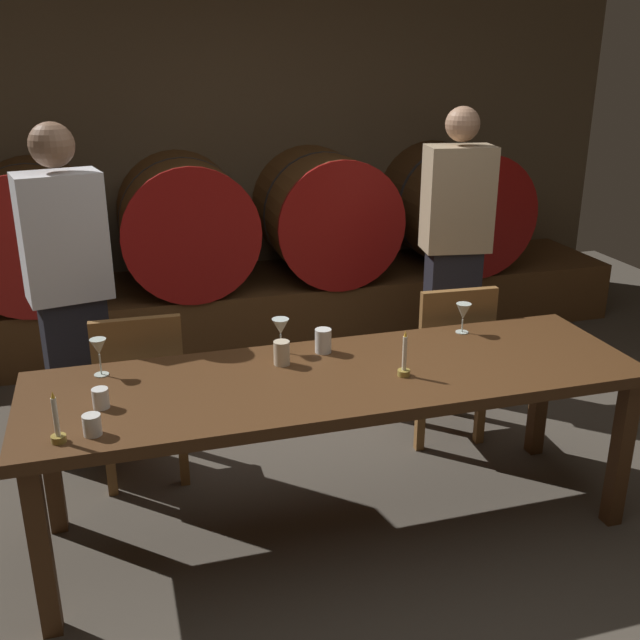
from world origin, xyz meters
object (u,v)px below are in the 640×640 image
at_px(cup_far_right, 323,341).
at_px(wine_glass_left, 99,348).
at_px(guest_left, 71,298).
at_px(candle_right, 404,364).
at_px(wine_barrel_center_right, 323,214).
at_px(wine_barrel_far_right, 452,206).
at_px(wine_barrel_center_left, 184,222).
at_px(cup_far_left, 92,425).
at_px(wine_barrel_far_left, 33,232).
at_px(dining_table, 338,389).
at_px(guest_right, 454,252).
at_px(wine_glass_right, 463,312).
at_px(candle_left, 57,429).
at_px(chair_right, 447,354).
at_px(wine_glass_center, 281,328).
at_px(chair_left, 141,389).
at_px(cup_center_right, 282,353).
at_px(cup_center_left, 101,398).

bearing_deg(cup_far_right, wine_glass_left, 178.63).
distance_m(guest_left, candle_right, 1.67).
bearing_deg(wine_barrel_center_right, wine_barrel_far_right, 0.00).
relative_size(wine_barrel_center_left, cup_far_left, 12.45).
bearing_deg(wine_glass_left, guest_left, 100.35).
distance_m(wine_barrel_far_left, dining_table, 2.76).
bearing_deg(guest_left, cup_far_right, 134.63).
distance_m(wine_barrel_center_left, dining_table, 2.45).
distance_m(guest_right, wine_glass_right, 0.99).
relative_size(wine_glass_left, cup_far_right, 1.47).
xyz_separation_m(candle_left, cup_far_left, (0.11, 0.02, -0.01)).
xyz_separation_m(wine_glass_right, cup_far_left, (-1.67, -0.53, -0.06)).
distance_m(chair_right, wine_glass_right, 0.48).
relative_size(chair_right, cup_far_right, 8.20).
relative_size(guest_left, wine_glass_center, 10.91).
bearing_deg(cup_far_right, chair_right, 24.69).
distance_m(candle_right, wine_glass_center, 0.58).
distance_m(dining_table, chair_left, 1.02).
bearing_deg(chair_right, wine_barrel_far_right, -113.02).
distance_m(guest_left, candle_left, 1.21).
height_order(guest_left, candle_left, guest_left).
height_order(dining_table, candle_left, candle_left).
height_order(candle_right, cup_far_left, candle_right).
distance_m(wine_barrel_far_left, wine_barrel_far_right, 3.01).
height_order(cup_center_right, cup_far_right, cup_far_right).
relative_size(wine_barrel_far_right, wine_glass_left, 5.96).
distance_m(wine_barrel_far_left, guest_right, 2.72).
relative_size(wine_barrel_far_left, dining_table, 0.37).
xyz_separation_m(wine_glass_right, cup_center_right, (-0.90, -0.12, -0.05)).
bearing_deg(cup_far_left, chair_left, 77.58).
height_order(cup_far_left, cup_far_right, cup_far_right).
height_order(wine_barrel_center_right, candle_right, wine_barrel_center_right).
xyz_separation_m(wine_barrel_far_left, chair_left, (0.55, -1.79, -0.39)).
bearing_deg(cup_far_left, wine_glass_left, 86.09).
bearing_deg(wine_glass_left, wine_barrel_center_right, 53.57).
distance_m(wine_glass_center, cup_center_right, 0.15).
distance_m(wine_barrel_center_left, cup_center_left, 2.53).
distance_m(wine_barrel_center_left, wine_barrel_center_right, 1.00).
bearing_deg(wine_barrel_center_right, dining_table, -105.10).
distance_m(wine_barrel_center_left, cup_far_left, 2.74).
bearing_deg(cup_center_right, candle_right, -29.23).
relative_size(dining_table, candle_left, 13.33).
distance_m(guest_right, candle_right, 1.54).
relative_size(wine_barrel_center_left, wine_glass_center, 6.06).
distance_m(candle_left, wine_glass_center, 1.07).
height_order(wine_glass_center, cup_far_left, wine_glass_center).
xyz_separation_m(guest_right, candle_left, (-2.18, -1.45, -0.08)).
distance_m(wine_barrel_center_left, chair_right, 2.18).
height_order(dining_table, chair_left, chair_left).
height_order(chair_right, candle_right, candle_right).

